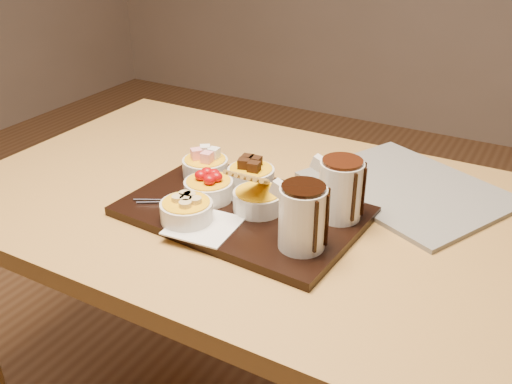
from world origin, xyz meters
The scene contains 12 objects.
dining_table centered at (0.00, 0.00, 0.65)m, with size 1.20×0.80×0.75m.
serving_board centered at (0.04, -0.08, 0.76)m, with size 0.46×0.30×0.02m, color black.
napkin centered at (0.02, -0.17, 0.77)m, with size 0.12×0.12×0.00m, color white.
bowl_marshmallows centered at (-0.10, 0.01, 0.79)m, with size 0.10×0.10×0.04m, color silver.
bowl_cake centered at (0.01, 0.02, 0.79)m, with size 0.10×0.10×0.04m, color silver.
bowl_strawberries centered at (-0.04, -0.08, 0.79)m, with size 0.10×0.10×0.04m, color silver.
bowl_biscotti centered at (0.07, -0.07, 0.79)m, with size 0.10×0.10×0.04m, color silver.
bowl_bananas centered at (-0.02, -0.17, 0.79)m, with size 0.10×0.10×0.04m, color silver.
pitcher_dark_chocolate centered at (0.20, -0.15, 0.82)m, with size 0.08×0.08×0.11m, color silver.
pitcher_milk_chocolate centered at (0.22, -0.02, 0.82)m, with size 0.08×0.08×0.11m, color silver.
fondue_skewers centered at (-0.05, -0.10, 0.77)m, with size 0.26×0.03×0.01m, color silver, non-canonical shape.
newspaper centered at (0.30, 0.19, 0.76)m, with size 0.39×0.31×0.01m, color beige.
Camera 1 is at (0.55, -0.92, 1.32)m, focal length 40.00 mm.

